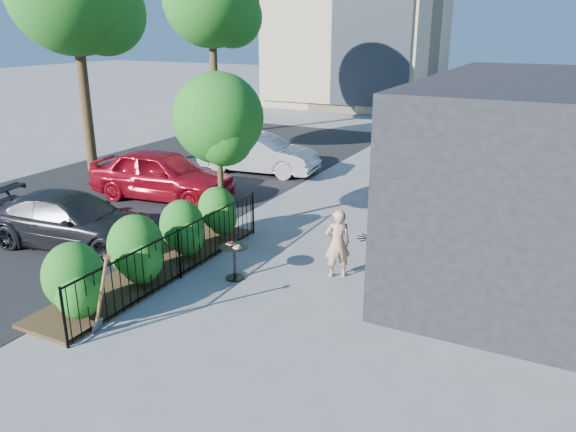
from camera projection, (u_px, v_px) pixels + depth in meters
The scene contains 14 objects.
ground at pixel (242, 293), 11.06m from camera, with size 120.00×120.00×0.00m, color gray.
shop_building at pixel (573, 175), 11.86m from camera, with size 6.22×9.00×4.00m.
fence at pixel (179, 253), 11.53m from camera, with size 0.05×6.05×1.10m.
planting_bed at pixel (154, 270), 12.00m from camera, with size 1.30×6.00×0.08m, color #382616.
shrubs at pixel (159, 241), 11.83m from camera, with size 1.10×5.60×1.24m.
patio_tree at pixel (220, 124), 13.46m from camera, with size 2.20×2.20×3.94m.
street at pixel (93, 204), 16.60m from camera, with size 9.00×30.00×0.01m, color black.
street_tree_far at pixel (212, 5), 25.21m from camera, with size 4.40×4.40×8.28m.
cafe_table at pixel (234, 256), 11.54m from camera, with size 0.58×0.58×0.78m.
woman at pixel (338, 244), 11.58m from camera, with size 0.53×0.35×1.47m, color tan.
shovel at pixel (101, 299), 9.34m from camera, with size 0.53×0.20×1.55m.
car_red at pixel (162, 174), 16.90m from camera, with size 1.79×4.45×1.52m, color #A40D1E.
car_silver at pixel (259, 154), 19.93m from camera, with size 1.47×4.23×1.39m, color #BCBCC1.
car_darkgrey at pixel (72, 220), 13.31m from camera, with size 1.76×4.33×1.26m, color black.
Camera 1 is at (5.33, -8.50, 4.99)m, focal length 35.00 mm.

